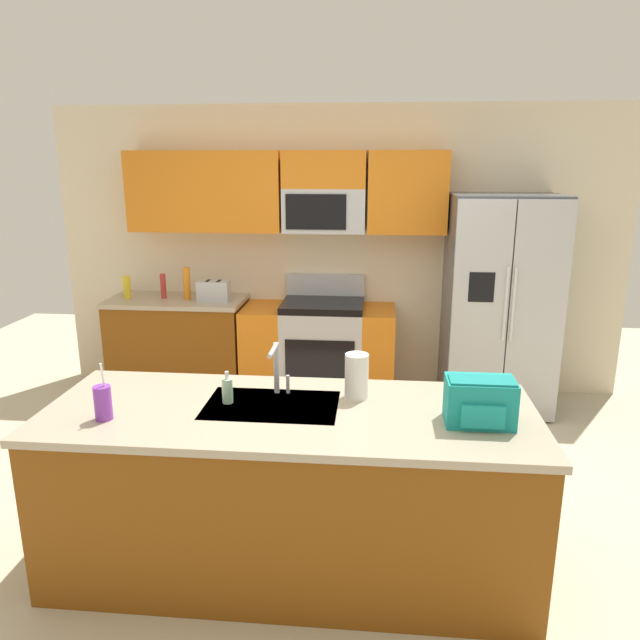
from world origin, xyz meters
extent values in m
plane|color=beige|center=(0.00, 0.00, 0.00)|extent=(9.00, 9.00, 0.00)
cube|color=beige|center=(0.00, 2.15, 1.30)|extent=(5.20, 0.10, 2.60)
cube|color=orange|center=(-1.50, 1.94, 1.85)|extent=(0.70, 0.32, 0.70)
cube|color=orange|center=(-0.82, 1.94, 1.85)|extent=(0.66, 0.32, 0.70)
cube|color=orange|center=(0.61, 1.94, 1.85)|extent=(0.68, 0.32, 0.70)
cube|color=#B7BABF|center=(-0.11, 1.94, 1.69)|extent=(0.72, 0.32, 0.38)
cube|color=black|center=(-0.17, 1.78, 1.69)|extent=(0.52, 0.01, 0.30)
cube|color=orange|center=(-0.11, 1.94, 2.04)|extent=(0.72, 0.32, 0.32)
cube|color=brown|center=(-1.45, 1.80, 0.43)|extent=(1.20, 0.60, 0.86)
cube|color=tan|center=(-1.45, 1.80, 0.88)|extent=(1.23, 0.63, 0.04)
cube|color=#B7BABF|center=(-0.11, 1.80, 0.42)|extent=(0.72, 0.60, 0.84)
cube|color=black|center=(-0.11, 1.50, 0.45)|extent=(0.60, 0.01, 0.36)
cube|color=black|center=(-0.11, 1.80, 0.87)|extent=(0.72, 0.60, 0.06)
cube|color=#B7BABF|center=(-0.11, 2.07, 1.00)|extent=(0.72, 0.06, 0.20)
cube|color=orange|center=(-0.65, 1.80, 0.42)|extent=(0.36, 0.60, 0.84)
cube|color=orange|center=(0.39, 1.80, 0.42)|extent=(0.28, 0.60, 0.84)
cube|color=#4C4F54|center=(1.42, 1.75, 0.93)|extent=(0.90, 0.70, 1.85)
cube|color=#B7BABF|center=(1.19, 1.38, 0.93)|extent=(0.44, 0.04, 1.81)
cube|color=#B7BABF|center=(1.64, 1.38, 0.93)|extent=(0.44, 0.04, 1.81)
cylinder|color=silver|center=(1.39, 1.35, 1.02)|extent=(0.02, 0.02, 0.60)
cylinder|color=silver|center=(1.45, 1.35, 1.02)|extent=(0.02, 0.02, 0.60)
cube|color=black|center=(1.19, 1.36, 1.15)|extent=(0.20, 0.00, 0.24)
cube|color=brown|center=(-0.06, -0.60, 0.43)|extent=(2.44, 0.89, 0.86)
cube|color=tan|center=(-0.06, -0.60, 0.88)|extent=(2.48, 0.93, 0.04)
cube|color=#B7BABF|center=(-0.16, -0.55, 0.89)|extent=(0.68, 0.44, 0.03)
cube|color=#B7BABF|center=(-1.08, 1.75, 0.99)|extent=(0.28, 0.16, 0.18)
cube|color=black|center=(-1.13, 1.75, 1.08)|extent=(0.03, 0.11, 0.01)
cube|color=black|center=(-1.03, 1.75, 1.08)|extent=(0.03, 0.11, 0.01)
cylinder|color=#B2332D|center=(-1.56, 1.80, 1.01)|extent=(0.05, 0.05, 0.22)
cylinder|color=orange|center=(-1.34, 1.78, 1.04)|extent=(0.06, 0.06, 0.29)
cylinder|color=yellow|center=(-1.90, 1.77, 1.00)|extent=(0.07, 0.07, 0.20)
cylinder|color=#B7BABF|center=(-0.16, -0.38, 1.04)|extent=(0.03, 0.03, 0.28)
cylinder|color=#B7BABF|center=(-0.16, -0.48, 1.17)|extent=(0.02, 0.20, 0.02)
cylinder|color=#B7BABF|center=(-0.10, -0.38, 0.95)|extent=(0.02, 0.02, 0.10)
cylinder|color=purple|center=(-0.93, -0.80, 0.98)|extent=(0.08, 0.08, 0.17)
cylinder|color=white|center=(-0.92, -0.80, 1.12)|extent=(0.01, 0.03, 0.14)
cylinder|color=#A5D8B2|center=(-0.39, -0.54, 0.97)|extent=(0.06, 0.06, 0.13)
cylinder|color=white|center=(-0.39, -0.54, 1.05)|extent=(0.02, 0.02, 0.04)
cylinder|color=white|center=(0.27, -0.41, 1.02)|extent=(0.12, 0.12, 0.24)
cube|color=teal|center=(0.86, -0.67, 1.01)|extent=(0.32, 0.20, 0.22)
cube|color=#157D79|center=(0.86, -0.69, 1.11)|extent=(0.30, 0.14, 0.03)
cube|color=teal|center=(0.86, -0.78, 0.98)|extent=(0.20, 0.03, 0.11)
camera|label=1|loc=(0.36, -3.35, 2.11)|focal=33.48mm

